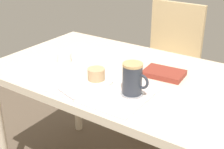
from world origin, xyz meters
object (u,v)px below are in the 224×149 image
at_px(pastry, 96,74).
at_px(coffee_mug, 133,79).
at_px(small_book, 164,73).
at_px(dining_table, 119,86).
at_px(pastry_plate, 96,81).
at_px(sugar_bowl, 64,58).
at_px(wooden_chair, 167,62).

relative_size(pastry, coffee_mug, 0.59).
xyz_separation_m(coffee_mug, small_book, (0.02, 0.24, -0.06)).
bearing_deg(pastry, dining_table, 84.33).
distance_m(dining_table, pastry_plate, 0.18).
distance_m(pastry_plate, coffee_mug, 0.20).
height_order(dining_table, sugar_bowl, sugar_bowl).
relative_size(dining_table, wooden_chair, 1.37).
relative_size(wooden_chair, pastry, 11.73).
xyz_separation_m(wooden_chair, sugar_bowl, (-0.21, -0.81, 0.25)).
bearing_deg(pastry, pastry_plate, 0.00).
height_order(pastry, sugar_bowl, pastry).
xyz_separation_m(pastry, sugar_bowl, (-0.27, 0.10, -0.02)).
bearing_deg(dining_table, coffee_mug, -44.44).
height_order(coffee_mug, small_book, coffee_mug).
height_order(dining_table, pastry, pastry).
height_order(sugar_bowl, small_book, sugar_bowl).
height_order(wooden_chair, pastry, wooden_chair).
xyz_separation_m(dining_table, wooden_chair, (-0.08, 0.74, -0.14)).
distance_m(dining_table, coffee_mug, 0.29).
bearing_deg(small_book, sugar_bowl, -169.14).
height_order(pastry_plate, small_book, small_book).
bearing_deg(dining_table, wooden_chair, 96.43).
xyz_separation_m(pastry, small_book, (0.21, 0.23, -0.03)).
relative_size(dining_table, pastry, 16.06).
bearing_deg(dining_table, small_book, 20.07).
distance_m(dining_table, sugar_bowl, 0.31).
bearing_deg(coffee_mug, sugar_bowl, 166.87).
distance_m(wooden_chair, coffee_mug, 0.99).
height_order(wooden_chair, pastry_plate, wooden_chair).
xyz_separation_m(dining_table, coffee_mug, (0.17, -0.17, 0.15)).
height_order(wooden_chair, sugar_bowl, wooden_chair).
xyz_separation_m(pastry_plate, small_book, (0.21, 0.23, 0.00)).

